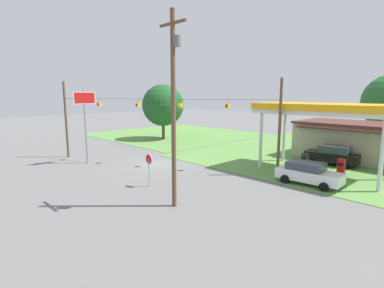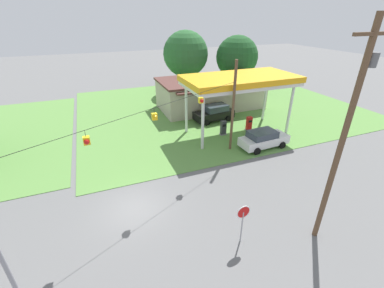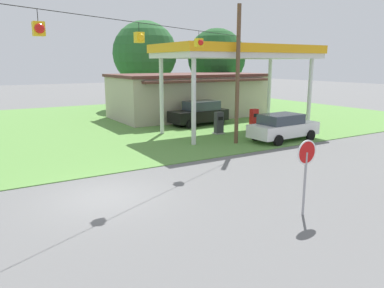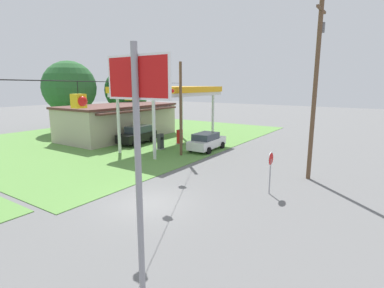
{
  "view_description": "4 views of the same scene",
  "coord_description": "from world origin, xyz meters",
  "px_view_note": "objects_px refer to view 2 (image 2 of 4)",
  "views": [
    {
      "loc": [
        22.81,
        -17.51,
        6.83
      ],
      "look_at": [
        2.5,
        1.96,
        2.14
      ],
      "focal_mm": 28.0,
      "sensor_mm": 36.0,
      "label": 1
    },
    {
      "loc": [
        -1.32,
        -13.58,
        11.47
      ],
      "look_at": [
        4.8,
        1.85,
        2.99
      ],
      "focal_mm": 24.0,
      "sensor_mm": 36.0,
      "label": 2
    },
    {
      "loc": [
        -3.97,
        -12.87,
        4.87
      ],
      "look_at": [
        4.16,
        0.66,
        1.43
      ],
      "focal_mm": 35.0,
      "sensor_mm": 36.0,
      "label": 3
    },
    {
      "loc": [
        -11.23,
        -10.41,
        6.29
      ],
      "look_at": [
        5.34,
        0.74,
        2.29
      ],
      "focal_mm": 28.0,
      "sensor_mm": 36.0,
      "label": 4
    }
  ],
  "objects_px": {
    "fuel_pump_near": "(223,128)",
    "tree_behind_station": "(186,54)",
    "gas_station_store": "(211,93)",
    "stop_sign_roadside": "(243,216)",
    "tree_far_back": "(237,57)",
    "car_at_pumps_rear": "(214,113)",
    "utility_pole_main": "(345,134)",
    "gas_station_canopy": "(240,81)",
    "car_at_pumps_front": "(263,139)",
    "fuel_pump_far": "(249,124)"
  },
  "relations": [
    {
      "from": "gas_station_store",
      "to": "car_at_pumps_front",
      "type": "relative_size",
      "value": 2.83
    },
    {
      "from": "tree_behind_station",
      "to": "stop_sign_roadside",
      "type": "bearing_deg",
      "value": -104.89
    },
    {
      "from": "fuel_pump_far",
      "to": "stop_sign_roadside",
      "type": "distance_m",
      "value": 15.8
    },
    {
      "from": "fuel_pump_near",
      "to": "car_at_pumps_front",
      "type": "xyz_separation_m",
      "value": [
        2.17,
        -3.95,
        0.16
      ]
    },
    {
      "from": "fuel_pump_near",
      "to": "fuel_pump_far",
      "type": "xyz_separation_m",
      "value": [
        3.14,
        0.0,
        0.0
      ]
    },
    {
      "from": "fuel_pump_near",
      "to": "tree_behind_station",
      "type": "xyz_separation_m",
      "value": [
        2.34,
        17.46,
        5.11
      ]
    },
    {
      "from": "gas_station_store",
      "to": "car_at_pumps_rear",
      "type": "relative_size",
      "value": 2.77
    },
    {
      "from": "stop_sign_roadside",
      "to": "fuel_pump_near",
      "type": "bearing_deg",
      "value": -113.87
    },
    {
      "from": "tree_behind_station",
      "to": "gas_station_store",
      "type": "bearing_deg",
      "value": -88.5
    },
    {
      "from": "fuel_pump_near",
      "to": "fuel_pump_far",
      "type": "distance_m",
      "value": 3.14
    },
    {
      "from": "car_at_pumps_rear",
      "to": "stop_sign_roadside",
      "type": "xyz_separation_m",
      "value": [
        -6.65,
        -16.97,
        0.83
      ]
    },
    {
      "from": "utility_pole_main",
      "to": "car_at_pumps_front",
      "type": "bearing_deg",
      "value": 70.53
    },
    {
      "from": "gas_station_canopy",
      "to": "car_at_pumps_front",
      "type": "relative_size",
      "value": 2.32
    },
    {
      "from": "gas_station_canopy",
      "to": "utility_pole_main",
      "type": "xyz_separation_m",
      "value": [
        -3.02,
        -14.21,
        0.89
      ]
    },
    {
      "from": "stop_sign_roadside",
      "to": "tree_far_back",
      "type": "distance_m",
      "value": 31.66
    },
    {
      "from": "fuel_pump_far",
      "to": "stop_sign_roadside",
      "type": "bearing_deg",
      "value": -124.38
    },
    {
      "from": "gas_station_store",
      "to": "fuel_pump_near",
      "type": "height_order",
      "value": "gas_station_store"
    },
    {
      "from": "tree_behind_station",
      "to": "utility_pole_main",
      "type": "bearing_deg",
      "value": -96.83
    },
    {
      "from": "fuel_pump_far",
      "to": "stop_sign_roadside",
      "type": "height_order",
      "value": "stop_sign_roadside"
    },
    {
      "from": "gas_station_canopy",
      "to": "stop_sign_roadside",
      "type": "relative_size",
      "value": 4.48
    },
    {
      "from": "gas_station_canopy",
      "to": "car_at_pumps_front",
      "type": "xyz_separation_m",
      "value": [
        0.6,
        -3.95,
        -4.62
      ]
    },
    {
      "from": "car_at_pumps_rear",
      "to": "tree_behind_station",
      "type": "distance_m",
      "value": 14.43
    },
    {
      "from": "utility_pole_main",
      "to": "fuel_pump_far",
      "type": "bearing_deg",
      "value": 72.08
    },
    {
      "from": "car_at_pumps_rear",
      "to": "utility_pole_main",
      "type": "height_order",
      "value": "utility_pole_main"
    },
    {
      "from": "fuel_pump_far",
      "to": "tree_far_back",
      "type": "xyz_separation_m",
      "value": [
        6.55,
        14.39,
        4.66
      ]
    },
    {
      "from": "car_at_pumps_rear",
      "to": "tree_far_back",
      "type": "height_order",
      "value": "tree_far_back"
    },
    {
      "from": "stop_sign_roadside",
      "to": "utility_pole_main",
      "type": "distance_m",
      "value": 6.41
    },
    {
      "from": "utility_pole_main",
      "to": "gas_station_store",
      "type": "bearing_deg",
      "value": 79.98
    },
    {
      "from": "car_at_pumps_front",
      "to": "tree_far_back",
      "type": "bearing_deg",
      "value": 64.54
    },
    {
      "from": "car_at_pumps_front",
      "to": "utility_pole_main",
      "type": "height_order",
      "value": "utility_pole_main"
    },
    {
      "from": "fuel_pump_near",
      "to": "gas_station_canopy",
      "type": "bearing_deg",
      "value": 0.06
    },
    {
      "from": "utility_pole_main",
      "to": "tree_far_back",
      "type": "height_order",
      "value": "utility_pole_main"
    },
    {
      "from": "tree_far_back",
      "to": "car_at_pumps_rear",
      "type": "bearing_deg",
      "value": -130.16
    },
    {
      "from": "stop_sign_roadside",
      "to": "fuel_pump_far",
      "type": "bearing_deg",
      "value": -124.38
    },
    {
      "from": "car_at_pumps_front",
      "to": "tree_far_back",
      "type": "height_order",
      "value": "tree_far_back"
    },
    {
      "from": "fuel_pump_far",
      "to": "tree_far_back",
      "type": "relative_size",
      "value": 0.18
    },
    {
      "from": "car_at_pumps_rear",
      "to": "tree_far_back",
      "type": "xyz_separation_m",
      "value": [
        8.8,
        10.43,
        4.42
      ]
    },
    {
      "from": "tree_far_back",
      "to": "tree_behind_station",
      "type": "bearing_deg",
      "value": 157.32
    },
    {
      "from": "gas_station_store",
      "to": "stop_sign_roadside",
      "type": "distance_m",
      "value": 23.15
    },
    {
      "from": "car_at_pumps_rear",
      "to": "tree_far_back",
      "type": "bearing_deg",
      "value": -135.39
    },
    {
      "from": "gas_station_store",
      "to": "fuel_pump_near",
      "type": "distance_m",
      "value": 9.04
    },
    {
      "from": "fuel_pump_far",
      "to": "tree_far_back",
      "type": "height_order",
      "value": "tree_far_back"
    },
    {
      "from": "tree_behind_station",
      "to": "tree_far_back",
      "type": "xyz_separation_m",
      "value": [
        7.35,
        -3.07,
        -0.45
      ]
    },
    {
      "from": "car_at_pumps_front",
      "to": "stop_sign_roadside",
      "type": "xyz_separation_m",
      "value": [
        -7.93,
        -9.06,
        0.91
      ]
    },
    {
      "from": "gas_station_canopy",
      "to": "tree_behind_station",
      "type": "height_order",
      "value": "tree_behind_station"
    },
    {
      "from": "fuel_pump_near",
      "to": "utility_pole_main",
      "type": "distance_m",
      "value": 15.37
    },
    {
      "from": "fuel_pump_far",
      "to": "car_at_pumps_front",
      "type": "relative_size",
      "value": 0.32
    },
    {
      "from": "stop_sign_roadside",
      "to": "car_at_pumps_rear",
      "type": "bearing_deg",
      "value": -111.4
    },
    {
      "from": "gas_station_store",
      "to": "fuel_pump_far",
      "type": "distance_m",
      "value": 8.69
    },
    {
      "from": "fuel_pump_far",
      "to": "car_at_pumps_rear",
      "type": "bearing_deg",
      "value": 119.65
    }
  ]
}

